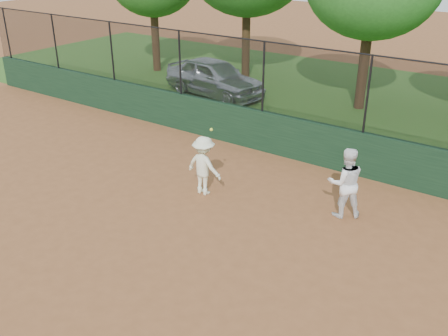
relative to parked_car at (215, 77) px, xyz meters
The scene contains 7 objects.
ground 10.92m from the parked_car, 63.37° to the right, with size 80.00×80.00×0.00m, color brown.
back_wall 6.15m from the parked_car, 37.45° to the right, with size 26.00×0.20×1.20m, color #18361F.
grass_strip 5.43m from the parked_car, 24.82° to the left, with size 36.00×12.00×0.01m, color #295219.
parked_car is the anchor object (origin of this frame).
player_second 9.88m from the parked_car, 37.21° to the right, with size 0.80×0.62×1.64m, color white.
player_main 8.31m from the parked_car, 56.04° to the right, with size 0.97×0.58×1.83m.
fence_assembly 6.31m from the parked_car, 37.61° to the right, with size 26.00×0.06×2.00m.
Camera 1 is at (6.39, -5.85, 5.78)m, focal length 40.00 mm.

